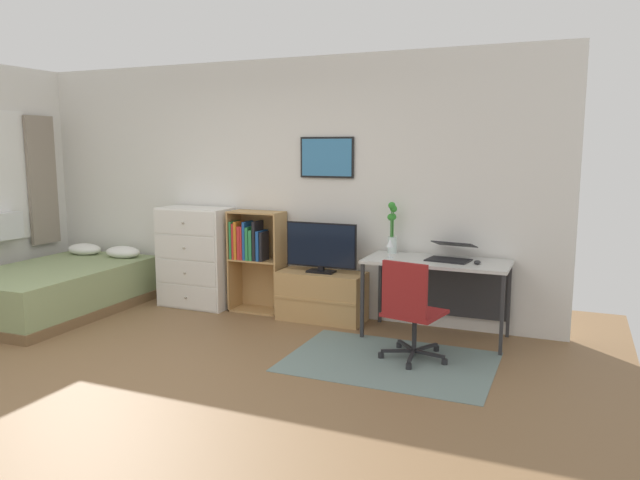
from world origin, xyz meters
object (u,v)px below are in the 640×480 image
Objects in this scene: dresser at (196,257)px; laptop at (451,252)px; bookshelf at (254,252)px; tv_stand at (322,296)px; wine_glass at (390,244)px; computer_mouse at (477,262)px; television at (321,248)px; bamboo_vase at (392,228)px; desk at (438,272)px; office_chair at (410,308)px; bed at (57,289)px.

laptop is at bearing -0.02° from dresser.
bookshelf is 0.91m from tv_stand.
dresser is 2.85m from laptop.
computer_mouse is at bearing 1.50° from wine_glass.
computer_mouse is (1.58, -0.15, 0.50)m from tv_stand.
bookshelf is 2.38× the size of laptop.
television is 1.58m from computer_mouse.
bookshelf is at bearing 176.72° from tv_stand.
tv_stand is at bearing -171.41° from bamboo_vase.
bamboo_vase is (1.53, 0.06, 0.33)m from bookshelf.
desk is 0.82m from office_chair.
laptop reaches higher than bed.
laptop is at bearing 5.02° from desk.
dresser reaches higher than television.
laptop is (2.14, -0.06, 0.15)m from bookshelf.
office_chair is at bearing -60.36° from wine_glass.
dresser is 2.19× the size of bamboo_vase.
office_chair is at bearing -2.07° from bed.
bamboo_vase is at bearing 10.34° from television.
computer_mouse is at bearing 6.91° from bed.
television is at bearing 169.37° from wine_glass.
tv_stand is 0.51m from television.
television is 1.65× the size of laptop.
bed is 3.94m from office_chair.
dresser is at bearing -174.97° from bookshelf.
bed is 2.73× the size of television.
office_chair reaches higher than desk.
computer_mouse is at bearing -16.18° from bamboo_vase.
laptop is (1.32, -0.02, 0.55)m from tv_stand.
wine_glass is (-0.38, 0.67, 0.42)m from office_chair.
bamboo_vase is (2.23, 0.12, 0.43)m from dresser.
tv_stand is at bearing 90.00° from television.
bookshelf reaches higher than laptop.
bed is at bearing -168.27° from office_chair.
television reaches higher than office_chair.
bamboo_vase reaches higher than desk.
dresser is 1.54m from television.
wine_glass is (2.29, -0.15, 0.32)m from dresser.
dresser is 1.25× the size of tv_stand.
television is (1.53, -0.01, 0.21)m from dresser.
dresser is 2.28m from bamboo_vase.
television is 0.58× the size of desk.
dresser is 0.72m from bookshelf.
bookshelf is 2.14m from laptop.
tv_stand is 1.17× the size of television.
bookshelf is 6.10× the size of wine_glass.
desk is at bearing 17.87° from wine_glass.
computer_mouse is (4.37, 0.67, 0.50)m from bed.
office_chair is at bearing -93.99° from desk.
bamboo_vase is 2.82× the size of wine_glass.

